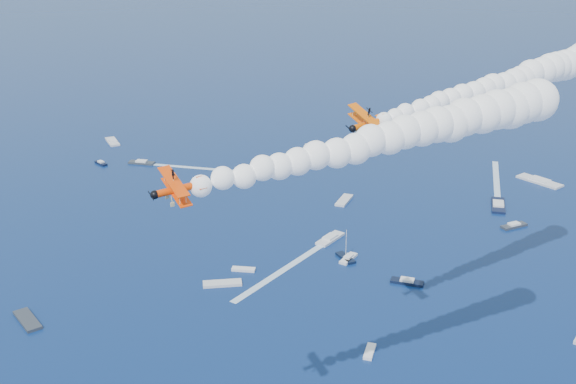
# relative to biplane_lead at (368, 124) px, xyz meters

# --- Properties ---
(biplane_lead) EXTENTS (11.91, 12.03, 8.02)m
(biplane_lead) POSITION_rel_biplane_lead_xyz_m (0.00, 0.00, 0.00)
(biplane_lead) COLOR #F95F05
(biplane_trail) EXTENTS (9.85, 10.38, 6.10)m
(biplane_trail) POSITION_rel_biplane_lead_xyz_m (-18.29, -37.24, 1.51)
(biplane_trail) COLOR #FF4205
(smoke_trail_lead) EXTENTS (60.93, 60.87, 10.71)m
(smoke_trail_lead) POSITION_rel_biplane_lead_xyz_m (20.01, 20.99, 2.20)
(smoke_trail_lead) COLOR white
(smoke_trail_trail) EXTENTS (60.87, 59.57, 10.71)m
(smoke_trail_trail) POSITION_rel_biplane_lead_xyz_m (4.38, -19.16, 3.71)
(smoke_trail_trail) COLOR white
(spectator_boats) EXTENTS (248.12, 178.64, 0.70)m
(spectator_boats) POSITION_rel_biplane_lead_xyz_m (-3.04, 84.71, -55.12)
(spectator_boats) COLOR black
(spectator_boats) RESTS_ON ground
(boat_wakes) EXTENTS (250.63, 119.92, 0.04)m
(boat_wakes) POSITION_rel_biplane_lead_xyz_m (19.74, 105.89, -55.44)
(boat_wakes) COLOR white
(boat_wakes) RESTS_ON ground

